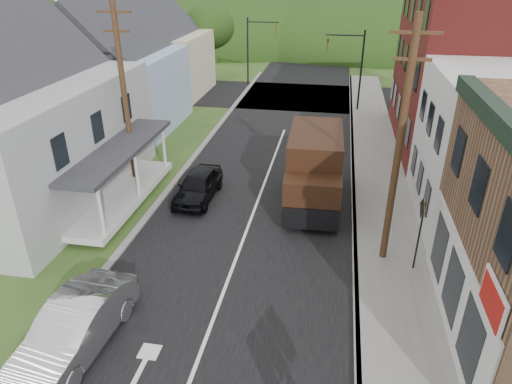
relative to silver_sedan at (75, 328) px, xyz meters
The scene contains 20 objects.
ground 4.65m from the silver_sedan, 37.94° to the left, with size 120.00×120.00×0.00m, color #2D4719.
road 13.34m from the silver_sedan, 74.26° to the left, with size 9.00×90.00×0.02m, color black.
cross_road 30.04m from the silver_sedan, 83.09° to the left, with size 60.00×9.00×0.02m, color black.
sidewalk_right 14.42m from the silver_sedan, 48.67° to the left, with size 2.80×55.00×0.15m, color slate.
curb_right 13.57m from the silver_sedan, 52.96° to the left, with size 0.20×55.00×0.15m, color slate.
curb_left 10.89m from the silver_sedan, 95.49° to the left, with size 0.30×55.00×0.12m, color slate.
storefront_red 25.15m from the silver_sedan, 53.04° to the left, with size 8.00×12.00×10.00m, color maroon.
house_blue 21.35m from the silver_sedan, 110.45° to the left, with size 7.14×8.16×7.28m.
house_cream 30.02m from the silver_sedan, 105.31° to the left, with size 7.14×8.16×7.28m.
utility_pole_right 11.82m from the silver_sedan, 34.43° to the left, with size 1.60×0.26×9.00m.
utility_pole_left 11.84m from the silver_sedan, 104.96° to the left, with size 1.60×0.26×9.00m.
traffic_signal_right 27.64m from the silver_sedan, 73.26° to the left, with size 2.87×0.20×6.00m.
traffic_signal_left 33.45m from the silver_sedan, 91.19° to the left, with size 2.87×0.20×6.00m.
tree_left_c 28.00m from the silver_sedan, 124.00° to the left, with size 5.80×5.80×8.41m.
tree_left_d 35.47m from the silver_sedan, 98.80° to the left, with size 4.80×4.80×6.94m.
forested_ridge 57.93m from the silver_sedan, 86.43° to the left, with size 90.00×30.00×16.00m, color black.
silver_sedan is the anchor object (origin of this frame).
dark_sedan 9.96m from the silver_sedan, 85.79° to the left, with size 1.64×4.08×1.39m, color black.
delivery_van 12.31m from the silver_sedan, 59.65° to the left, with size 2.64×6.07×3.36m.
warning_sign 11.80m from the silver_sedan, 29.19° to the left, with size 0.12×0.81×2.93m.
Camera 1 is at (3.35, -11.80, 10.31)m, focal length 32.00 mm.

